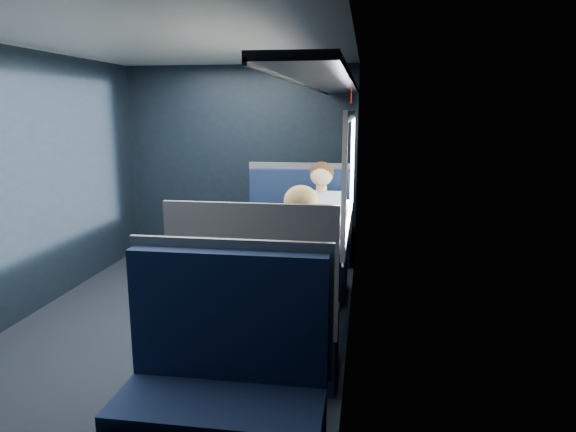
# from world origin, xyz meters

# --- Properties ---
(ground) EXTENTS (2.80, 4.20, 0.01)m
(ground) POSITION_xyz_m (0.00, 0.00, -0.01)
(ground) COLOR black
(room_shell) EXTENTS (3.00, 4.40, 2.40)m
(room_shell) POSITION_xyz_m (0.02, 0.00, 1.48)
(room_shell) COLOR black
(room_shell) RESTS_ON ground
(table) EXTENTS (0.62, 1.00, 0.74)m
(table) POSITION_xyz_m (1.03, 0.00, 0.66)
(table) COLOR #54565E
(table) RESTS_ON ground
(seat_bay_near) EXTENTS (1.04, 0.62, 1.26)m
(seat_bay_near) POSITION_xyz_m (0.84, 0.87, 0.42)
(seat_bay_near) COLOR #0B1634
(seat_bay_near) RESTS_ON ground
(seat_bay_far) EXTENTS (1.04, 0.62, 1.26)m
(seat_bay_far) POSITION_xyz_m (0.85, -0.87, 0.41)
(seat_bay_far) COLOR #0B1634
(seat_bay_far) RESTS_ON ground
(seat_row_front) EXTENTS (1.04, 0.51, 1.16)m
(seat_row_front) POSITION_xyz_m (0.85, 1.80, 0.41)
(seat_row_front) COLOR #0B1634
(seat_row_front) RESTS_ON ground
(seat_row_back) EXTENTS (1.04, 0.51, 1.16)m
(seat_row_back) POSITION_xyz_m (0.85, -1.80, 0.41)
(seat_row_back) COLOR #0B1634
(seat_row_back) RESTS_ON ground
(man) EXTENTS (0.53, 0.56, 1.32)m
(man) POSITION_xyz_m (1.10, 0.70, 0.72)
(man) COLOR black
(man) RESTS_ON ground
(woman) EXTENTS (0.53, 0.56, 1.32)m
(woman) POSITION_xyz_m (1.10, -0.71, 0.73)
(woman) COLOR black
(woman) RESTS_ON ground
(papers) EXTENTS (0.55, 0.78, 0.01)m
(papers) POSITION_xyz_m (1.02, 0.00, 0.74)
(papers) COLOR white
(papers) RESTS_ON table
(laptop) EXTENTS (0.33, 0.37, 0.23)m
(laptop) POSITION_xyz_m (1.23, 0.03, 0.80)
(laptop) COLOR silver
(laptop) RESTS_ON table
(bottle_small) EXTENTS (0.06, 0.06, 0.22)m
(bottle_small) POSITION_xyz_m (1.23, 0.24, 0.84)
(bottle_small) COLOR silver
(bottle_small) RESTS_ON table
(cup) EXTENTS (0.06, 0.06, 0.08)m
(cup) POSITION_xyz_m (1.25, 0.44, 0.78)
(cup) COLOR white
(cup) RESTS_ON table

